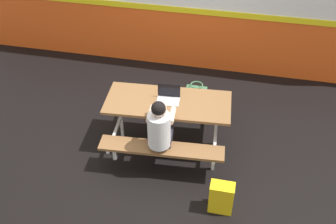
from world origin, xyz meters
TOP-DOWN VIEW (x-y plane):
  - ground_plane at (0.00, 0.00)m, footprint 10.00×10.00m
  - accent_backdrop at (0.00, 2.20)m, footprint 8.00×0.14m
  - picnic_table_main at (0.18, 0.00)m, footprint 1.82×1.67m
  - student_nearer at (0.20, -0.56)m, footprint 0.38×0.53m
  - laptop_silver at (0.18, 0.04)m, footprint 0.34×0.24m
  - backpack_dark at (1.10, -1.11)m, footprint 0.30×0.22m
  - tote_bag_bright at (0.46, 0.95)m, footprint 0.34×0.21m

SIDE VIEW (x-z plane):
  - ground_plane at x=0.00m, z-range -0.02..0.00m
  - tote_bag_bright at x=0.46m, z-range -0.02..0.41m
  - backpack_dark at x=1.10m, z-range 0.00..0.44m
  - picnic_table_main at x=0.18m, z-range 0.20..0.94m
  - student_nearer at x=0.20m, z-range 0.10..1.31m
  - laptop_silver at x=0.18m, z-range 0.67..0.90m
  - accent_backdrop at x=0.00m, z-range -0.05..2.55m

